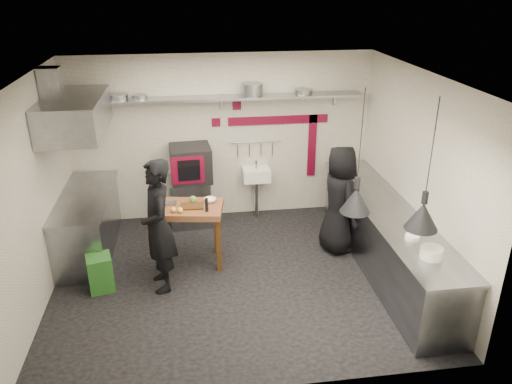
{
  "coord_description": "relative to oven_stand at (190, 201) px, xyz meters",
  "views": [
    {
      "loc": [
        -0.56,
        -5.96,
        3.91
      ],
      "look_at": [
        0.32,
        0.3,
        1.16
      ],
      "focal_mm": 35.0,
      "sensor_mm": 36.0,
      "label": 1
    }
  ],
  "objects": [
    {
      "name": "stock_pot",
      "position": [
        1.09,
        0.12,
        1.84
      ],
      "size": [
        0.43,
        0.43,
        0.2
      ],
      "primitive_type": "cylinder",
      "rotation": [
        0.0,
        0.0,
        -0.36
      ],
      "color": "gray",
      "rests_on": "back_shelf"
    },
    {
      "name": "pepper_mill",
      "position": [
        0.23,
        -1.52,
        0.62
      ],
      "size": [
        0.05,
        0.05,
        0.2
      ],
      "primitive_type": "cylinder",
      "rotation": [
        0.0,
        0.0,
        0.18
      ],
      "color": "black",
      "rests_on": "prep_table"
    },
    {
      "name": "floor",
      "position": [
        0.6,
        -1.8,
        -0.4
      ],
      "size": [
        5.0,
        5.0,
        0.0
      ],
      "primitive_type": "plane",
      "color": "black",
      "rests_on": "ground"
    },
    {
      "name": "bowl",
      "position": [
        0.3,
        -1.21,
        0.55
      ],
      "size": [
        0.19,
        0.19,
        0.06
      ],
      "primitive_type": "imported",
      "rotation": [
        0.0,
        0.0,
        -0.08
      ],
      "color": "white",
      "rests_on": "prep_table"
    },
    {
      "name": "wall_right",
      "position": [
        3.1,
        -1.8,
        1.0
      ],
      "size": [
        0.04,
        4.2,
        2.8
      ],
      "primitive_type": "cube",
      "color": "beige",
      "rests_on": "floor"
    },
    {
      "name": "prep_table",
      "position": [
        -0.0,
        -1.32,
        0.06
      ],
      "size": [
        1.01,
        0.77,
        0.92
      ],
      "primitive_type": null,
      "rotation": [
        0.0,
        0.0,
        -0.15
      ],
      "color": "brown",
      "rests_on": "floor"
    },
    {
      "name": "shelf_bracket_mid",
      "position": [
        0.6,
        0.27,
        1.62
      ],
      "size": [
        0.04,
        0.06,
        0.24
      ],
      "primitive_type": "cube",
      "color": "gray",
      "rests_on": "wall_back"
    },
    {
      "name": "combi_oven",
      "position": [
        0.05,
        -0.03,
        0.69
      ],
      "size": [
        0.69,
        0.65,
        0.58
      ],
      "primitive_type": "cube",
      "rotation": [
        0.0,
        0.0,
        0.08
      ],
      "color": "black",
      "rests_on": "oven_stand"
    },
    {
      "name": "oven_stand",
      "position": [
        0.0,
        0.0,
        0.0
      ],
      "size": [
        0.71,
        0.65,
        0.8
      ],
      "primitive_type": "cube",
      "rotation": [
        0.0,
        0.0,
        0.08
      ],
      "color": "gray",
      "rests_on": "floor"
    },
    {
      "name": "lemon_a",
      "position": [
        -0.22,
        -1.49,
        0.56
      ],
      "size": [
        0.08,
        0.08,
        0.07
      ],
      "primitive_type": "sphere",
      "rotation": [
        0.0,
        0.0,
        0.09
      ],
      "color": "yellow",
      "rests_on": "prep_table"
    },
    {
      "name": "red_band_vert",
      "position": [
        2.15,
        0.28,
        0.8
      ],
      "size": [
        0.14,
        0.02,
        1.1
      ],
      "primitive_type": "cube",
      "color": "maroon",
      "rests_on": "wall_back"
    },
    {
      "name": "wall_back",
      "position": [
        0.6,
        0.3,
        1.0
      ],
      "size": [
        5.0,
        0.04,
        2.8
      ],
      "primitive_type": "cube",
      "color": "beige",
      "rests_on": "floor"
    },
    {
      "name": "lemon_b",
      "position": [
        -0.13,
        -1.51,
        0.56
      ],
      "size": [
        0.09,
        0.09,
        0.08
      ],
      "primitive_type": "sphere",
      "rotation": [
        0.0,
        0.0,
        -0.19
      ],
      "color": "yellow",
      "rests_on": "prep_table"
    },
    {
      "name": "hood_duct",
      "position": [
        -1.75,
        -0.75,
        2.15
      ],
      "size": [
        0.28,
        0.28,
        0.5
      ],
      "primitive_type": "cube",
      "color": "gray",
      "rests_on": "ceiling"
    },
    {
      "name": "red_tile_b",
      "position": [
        0.5,
        0.28,
        1.28
      ],
      "size": [
        0.14,
        0.02,
        0.14
      ],
      "primitive_type": "cube",
      "color": "maroon",
      "rests_on": "wall_back"
    },
    {
      "name": "counter_left_top",
      "position": [
        -1.55,
        -0.75,
        0.52
      ],
      "size": [
        0.76,
        2.0,
        0.03
      ],
      "primitive_type": "cube",
      "color": "gray",
      "rests_on": "counter_left"
    },
    {
      "name": "shelf_bracket_left",
      "position": [
        -1.3,
        0.27,
        1.62
      ],
      "size": [
        0.04,
        0.06,
        0.24
      ],
      "primitive_type": "cube",
      "color": "gray",
      "rests_on": "wall_back"
    },
    {
      "name": "pan_far_left",
      "position": [
        -1.0,
        0.12,
        1.79
      ],
      "size": [
        0.37,
        0.37,
        0.09
      ],
      "primitive_type": "cylinder",
      "rotation": [
        0.0,
        0.0,
        -0.34
      ],
      "color": "gray",
      "rests_on": "back_shelf"
    },
    {
      "name": "cutting_board",
      "position": [
        0.03,
        -1.35,
        0.53
      ],
      "size": [
        0.33,
        0.24,
        0.02
      ],
      "primitive_type": "cube",
      "rotation": [
        0.0,
        0.0,
        -0.05
      ],
      "color": "#462A11",
      "rests_on": "prep_table"
    },
    {
      "name": "chef_right",
      "position": [
        2.22,
        -1.21,
        0.43
      ],
      "size": [
        0.65,
        0.88,
        1.67
      ],
      "primitive_type": "imported",
      "rotation": [
        0.0,
        0.0,
        1.72
      ],
      "color": "black",
      "rests_on": "floor"
    },
    {
      "name": "hand_sink",
      "position": [
        1.15,
        0.12,
        0.38
      ],
      "size": [
        0.46,
        0.34,
        0.22
      ],
      "primitive_type": "cube",
      "color": "white",
      "rests_on": "wall_back"
    },
    {
      "name": "red_tile_a",
      "position": [
        0.85,
        0.28,
        1.55
      ],
      "size": [
        0.14,
        0.02,
        0.14
      ],
      "primitive_type": "cube",
      "color": "maroon",
      "rests_on": "wall_back"
    },
    {
      "name": "red_band_horiz",
      "position": [
        1.55,
        0.28,
        1.28
      ],
      "size": [
        1.7,
        0.02,
        0.14
      ],
      "primitive_type": "cube",
      "color": "maroon",
      "rests_on": "wall_back"
    },
    {
      "name": "oven_glass",
      "position": [
        0.02,
        -0.34,
        0.69
      ],
      "size": [
        0.35,
        0.04,
        0.34
      ],
      "primitive_type": "cube",
      "rotation": [
        0.0,
        0.0,
        0.08
      ],
      "color": "black",
      "rests_on": "oven_door"
    },
    {
      "name": "back_shelf",
      "position": [
        0.6,
        0.12,
        1.72
      ],
      "size": [
        4.6,
        0.34,
        0.04
      ],
      "primitive_type": "cube",
      "color": "gray",
      "rests_on": "wall_back"
    },
    {
      "name": "veg_ball",
      "position": [
        0.06,
        -1.2,
        0.57
      ],
      "size": [
        0.13,
        0.13,
        0.11
      ],
      "primitive_type": "sphere",
      "rotation": [
        0.0,
        0.0,
        0.32
      ],
      "color": "olive",
      "rests_on": "prep_table"
    },
    {
      "name": "steel_tray",
      "position": [
        -0.27,
        -1.22,
        0.54
      ],
      "size": [
        0.19,
        0.13,
        0.03
      ],
      "primitive_type": "cube",
      "rotation": [
        0.0,
        0.0,
        -0.04
      ],
      "color": "gray",
      "rests_on": "prep_table"
    },
    {
      "name": "small_bowl_right",
      "position": [
        2.7,
        -2.68,
        0.56
      ],
      "size": [
        0.21,
        0.21,
        0.05
      ],
      "primitive_type": "cylinder",
      "rotation": [
        0.0,
        0.0,
        -0.18
      ],
      "color": "white",
      "rests_on": "counter_right_top"
    },
    {
      "name": "chef_left",
      "position": [
        -0.42,
        -1.87,
        0.51
      ],
      "size": [
        0.57,
        0.74,
        1.83
      ],
      "primitive_type": "imported",
      "rotation": [
        0.0,
        0.0,
        -1.36
      ],
      "color": "black",
      "rests_on": "floor"
    },
    {
      "name": "heat_lamp_far",
      "position": [
        2.57,
        -3.09,
        1.65
      ],
      "size": [
        0.46,
        0.46,
        1.5
      ],
      "primitive_type": null,
      "rotation": [
        0.0,
        0.0,
        -0.28
      ],
      "color": "black",
      "rests_on": "ceiling"
    },
    {
      "name": "pan_mid_left",
      "position": [
        -0.67,
        0.12,
        1.78
      ],
      "size": [
        0.27,
        0.27,
        0.07
      ],
      "primitive_type": "cylinder",
      "rotation": [
        0.0,
        0.0,
        -0.19
      ],
      "color": "gray",
      "rests_on": "back_shelf"
    },
    {
      "name": "utensil_rail",
      "position": [
        1.15,
        0.26,
        0.92
      ],
      "size": [
        0.9,
        0.02,
        0.02
      ],
      "primitive_type": "cylinder",
      "rotation": [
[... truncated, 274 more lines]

